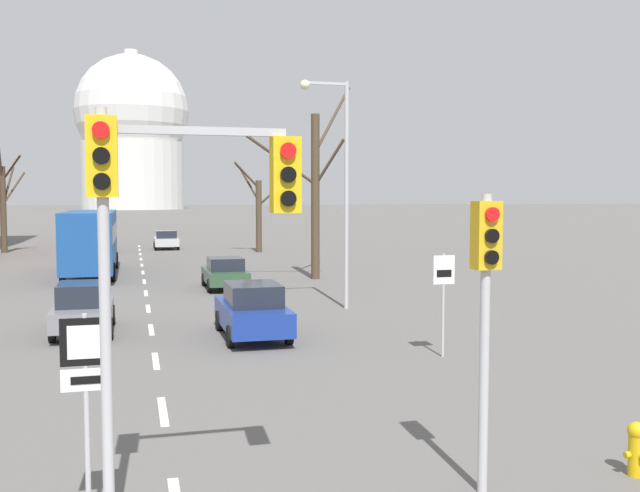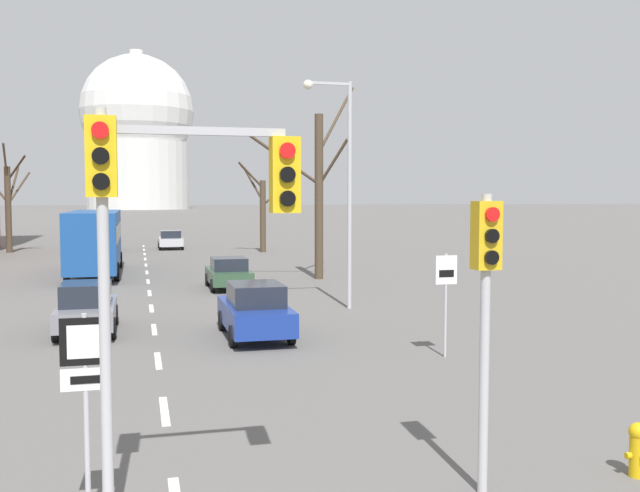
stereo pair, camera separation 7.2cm
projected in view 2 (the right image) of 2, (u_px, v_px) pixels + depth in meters
lane_stripe_1 at (164, 411)px, 14.13m from camera, size 0.16×2.00×0.01m
lane_stripe_2 at (158, 360)px, 18.48m from camera, size 0.16×2.00×0.01m
lane_stripe_3 at (154, 329)px, 22.83m from camera, size 0.16×2.00×0.01m
lane_stripe_4 at (151, 308)px, 27.18m from camera, size 0.16×2.00×0.01m
lane_stripe_5 at (150, 293)px, 31.53m from camera, size 0.16×2.00×0.01m
lane_stripe_6 at (148, 281)px, 35.88m from camera, size 0.16×2.00×0.01m
lane_stripe_7 at (147, 272)px, 40.23m from camera, size 0.16×2.00×0.01m
lane_stripe_8 at (146, 265)px, 44.57m from camera, size 0.16×2.00×0.01m
lane_stripe_9 at (145, 259)px, 48.92m from camera, size 0.16×2.00×0.01m
lane_stripe_10 at (145, 254)px, 53.27m from camera, size 0.16×2.00×0.01m
lane_stripe_11 at (144, 250)px, 57.62m from camera, size 0.16×2.00×0.01m
lane_stripe_12 at (144, 246)px, 61.97m from camera, size 0.16×2.00×0.01m
traffic_signal_centre_tall at (168, 214)px, 8.70m from camera, size 2.59×0.34×5.29m
traffic_signal_near_right at (486, 285)px, 10.01m from camera, size 0.36×0.34×4.28m
route_sign_post at (86, 383)px, 8.91m from camera, size 0.60×0.08×2.79m
speed_limit_sign at (446, 287)px, 18.77m from camera, size 0.60×0.08×2.76m
fire_hydrant at (638, 448)px, 10.77m from camera, size 0.40×0.34×0.83m
street_lamp_right at (342, 172)px, 26.75m from camera, size 1.87×0.36×8.55m
sedan_near_left at (87, 308)px, 22.17m from camera, size 1.79×4.12×1.60m
sedan_near_right at (106, 241)px, 56.26m from camera, size 1.82×3.99×1.59m
sedan_mid_centre at (171, 240)px, 58.30m from camera, size 1.97×3.86×1.53m
sedan_far_left at (229, 273)px, 32.99m from camera, size 1.89×4.00×1.47m
sedan_far_right at (255, 310)px, 21.48m from camera, size 1.86×4.32×1.67m
city_bus at (95, 238)px, 38.68m from camera, size 2.66×10.80×3.48m
bare_tree_left_near at (9, 203)px, 54.52m from camera, size 3.38×3.86×8.30m
bare_tree_right_near at (318, 189)px, 36.75m from camera, size 6.41×3.47×10.26m
bare_tree_right_far at (262, 210)px, 54.93m from camera, size 3.70×1.59×6.95m
capitol_dome at (138, 132)px, 255.05m from camera, size 40.00×40.00×56.50m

